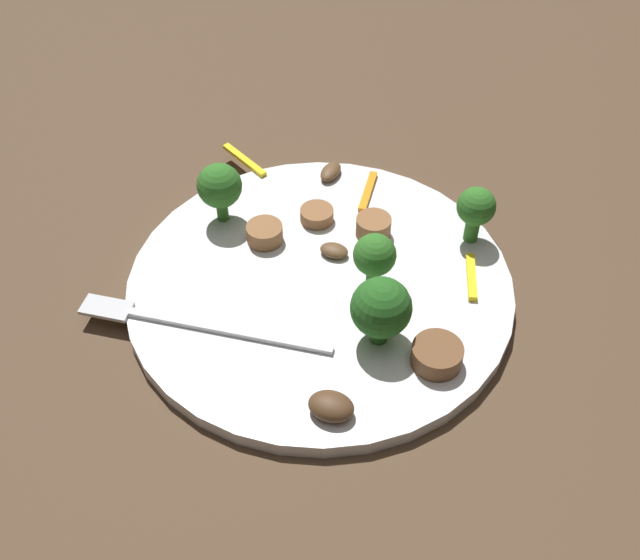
# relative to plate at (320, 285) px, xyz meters

# --- Properties ---
(ground_plane) EXTENTS (1.40, 1.40, 0.00)m
(ground_plane) POSITION_rel_plate_xyz_m (0.00, 0.00, -0.01)
(ground_plane) COLOR #4C3826
(plate) EXTENTS (0.28, 0.28, 0.01)m
(plate) POSITION_rel_plate_xyz_m (0.00, 0.00, 0.00)
(plate) COLOR white
(plate) RESTS_ON ground_plane
(fork) EXTENTS (0.18, 0.04, 0.00)m
(fork) POSITION_rel_plate_xyz_m (0.07, 0.07, 0.01)
(fork) COLOR silver
(fork) RESTS_ON plate
(broccoli_floret_0) EXTENTS (0.03, 0.03, 0.05)m
(broccoli_floret_0) POSITION_rel_plate_xyz_m (-0.09, -0.08, 0.04)
(broccoli_floret_0) COLOR #347525
(broccoli_floret_0) RESTS_ON plate
(broccoli_floret_1) EXTENTS (0.04, 0.04, 0.05)m
(broccoli_floret_1) POSITION_rel_plate_xyz_m (-0.06, 0.04, 0.04)
(broccoli_floret_1) COLOR #296420
(broccoli_floret_1) RESTS_ON plate
(broccoli_floret_2) EXTENTS (0.03, 0.03, 0.05)m
(broccoli_floret_2) POSITION_rel_plate_xyz_m (0.10, -0.03, 0.04)
(broccoli_floret_2) COLOR #347525
(broccoli_floret_2) RESTS_ON plate
(broccoli_floret_3) EXTENTS (0.03, 0.03, 0.05)m
(broccoli_floret_3) POSITION_rel_plate_xyz_m (-0.04, -0.01, 0.03)
(broccoli_floret_3) COLOR #347525
(broccoli_floret_3) RESTS_ON plate
(sausage_slice_0) EXTENTS (0.04, 0.04, 0.02)m
(sausage_slice_0) POSITION_rel_plate_xyz_m (-0.02, -0.06, 0.01)
(sausage_slice_0) COLOR brown
(sausage_slice_0) RESTS_ON plate
(sausage_slice_1) EXTENTS (0.04, 0.04, 0.01)m
(sausage_slice_1) POSITION_rel_plate_xyz_m (0.03, -0.06, 0.01)
(sausage_slice_1) COLOR brown
(sausage_slice_1) RESTS_ON plate
(sausage_slice_2) EXTENTS (0.05, 0.05, 0.01)m
(sausage_slice_2) POSITION_rel_plate_xyz_m (-0.10, 0.04, 0.01)
(sausage_slice_2) COLOR brown
(sausage_slice_2) RESTS_ON plate
(sausage_slice_3) EXTENTS (0.04, 0.04, 0.01)m
(sausage_slice_3) POSITION_rel_plate_xyz_m (0.05, -0.02, 0.01)
(sausage_slice_3) COLOR brown
(sausage_slice_3) RESTS_ON plate
(mushroom_0) EXTENTS (0.02, 0.02, 0.01)m
(mushroom_0) POSITION_rel_plate_xyz_m (-0.00, -0.03, 0.01)
(mushroom_0) COLOR brown
(mushroom_0) RESTS_ON plate
(mushroom_1) EXTENTS (0.02, 0.03, 0.01)m
(mushroom_1) POSITION_rel_plate_xyz_m (0.04, -0.12, 0.01)
(mushroom_1) COLOR brown
(mushroom_1) RESTS_ON plate
(mushroom_2) EXTENTS (0.03, 0.02, 0.01)m
(mushroom_2) POSITION_rel_plate_xyz_m (-0.05, 0.10, 0.01)
(mushroom_2) COLOR #4C331E
(mushroom_2) RESTS_ON plate
(pepper_strip_0) EXTENTS (0.05, 0.03, 0.00)m
(pepper_strip_0) POSITION_rel_plate_xyz_m (0.11, -0.11, 0.01)
(pepper_strip_0) COLOR yellow
(pepper_strip_0) RESTS_ON plate
(pepper_strip_1) EXTENTS (0.01, 0.05, 0.00)m
(pepper_strip_1) POSITION_rel_plate_xyz_m (0.00, -0.11, 0.01)
(pepper_strip_1) COLOR orange
(pepper_strip_1) RESTS_ON plate
(pepper_strip_2) EXTENTS (0.02, 0.04, 0.00)m
(pepper_strip_2) POSITION_rel_plate_xyz_m (-0.10, -0.04, 0.01)
(pepper_strip_2) COLOR yellow
(pepper_strip_2) RESTS_ON plate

